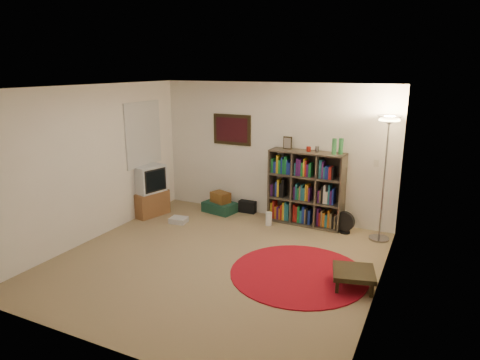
% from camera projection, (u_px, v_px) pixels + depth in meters
% --- Properties ---
extents(room, '(4.54, 4.54, 2.54)m').
position_uv_depth(room, '(213.00, 177.00, 6.03)').
color(room, '#8F7754').
rests_on(room, ground).
extents(bookshelf, '(1.35, 0.44, 1.61)m').
position_uv_depth(bookshelf, '(305.00, 189.00, 7.63)').
color(bookshelf, '#40372B').
rests_on(bookshelf, ground).
extents(floor_lamp, '(0.40, 0.40, 2.04)m').
position_uv_depth(floor_lamp, '(388.00, 138.00, 6.63)').
color(floor_lamp, gray).
rests_on(floor_lamp, ground).
extents(floor_fan, '(0.34, 0.21, 0.39)m').
position_uv_depth(floor_fan, '(345.00, 222.00, 7.28)').
color(floor_fan, black).
rests_on(floor_fan, ground).
extents(tv_stand, '(0.62, 0.76, 0.97)m').
position_uv_depth(tv_stand, '(148.00, 191.00, 8.15)').
color(tv_stand, brown).
rests_on(tv_stand, ground).
extents(dvd_box, '(0.33, 0.28, 0.10)m').
position_uv_depth(dvd_box, '(179.00, 220.00, 7.81)').
color(dvd_box, silver).
rests_on(dvd_box, ground).
extents(suitcase, '(0.68, 0.50, 0.20)m').
position_uv_depth(suitcase, '(220.00, 207.00, 8.38)').
color(suitcase, '#153A2C').
rests_on(suitcase, ground).
extents(wicker_basket, '(0.42, 0.36, 0.20)m').
position_uv_depth(wicker_basket, '(221.00, 197.00, 8.33)').
color(wicker_basket, brown).
rests_on(wicker_basket, suitcase).
extents(duffel_bag, '(0.34, 0.28, 0.23)m').
position_uv_depth(duffel_bag, '(249.00, 206.00, 8.41)').
color(duffel_bag, black).
rests_on(duffel_bag, ground).
extents(paper_towel, '(0.14, 0.14, 0.24)m').
position_uv_depth(paper_towel, '(269.00, 219.00, 7.67)').
color(paper_towel, white).
rests_on(paper_towel, ground).
extents(red_rug, '(1.89, 1.89, 0.02)m').
position_uv_depth(red_rug, '(299.00, 273.00, 5.88)').
color(red_rug, maroon).
rests_on(red_rug, ground).
extents(side_table, '(0.64, 0.64, 0.24)m').
position_uv_depth(side_table, '(354.00, 273.00, 5.48)').
color(side_table, black).
rests_on(side_table, ground).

